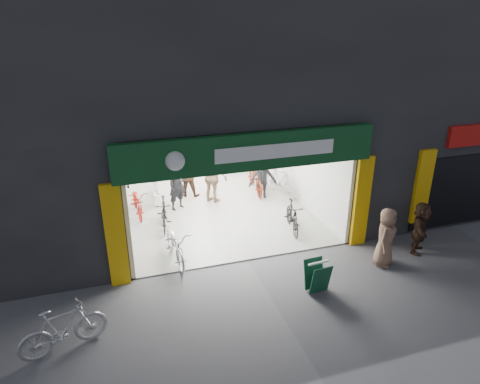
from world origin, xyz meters
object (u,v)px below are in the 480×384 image
parked_bike (63,329)px  pedestrian_near (386,237)px  bike_right_front (292,217)px  sandwich_board (317,276)px  bike_left_front (175,244)px

parked_bike → pedestrian_near: size_ratio=1.06×
bike_right_front → parked_bike: (-6.19, -3.21, 0.03)m
parked_bike → sandwich_board: bearing=-103.5°
parked_bike → sandwich_board: (5.51, 0.25, -0.08)m
bike_left_front → parked_bike: size_ratio=1.11×
parked_bike → sandwich_board: parked_bike is taller
bike_left_front → bike_right_front: 3.65m
bike_right_front → pedestrian_near: bearing=-46.3°
bike_left_front → sandwich_board: bike_left_front is taller
bike_left_front → parked_bike: (-2.59, -2.60, 0.02)m
parked_bike → pedestrian_near: (7.69, 0.80, 0.29)m
pedestrian_near → sandwich_board: 2.28m
parked_bike → sandwich_board: 5.51m
bike_left_front → parked_bike: parked_bike is taller
bike_left_front → sandwich_board: 3.75m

